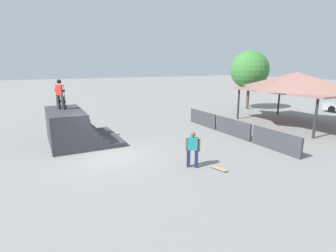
# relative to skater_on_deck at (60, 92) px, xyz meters

# --- Properties ---
(ground_plane) EXTENTS (160.00, 160.00, 0.00)m
(ground_plane) POSITION_rel_skater_on_deck_xyz_m (3.48, 1.54, -2.89)
(ground_plane) COLOR gray
(quarter_pipe_ramp) EXTENTS (4.20, 3.77, 1.94)m
(quarter_pipe_ramp) POSITION_rel_skater_on_deck_xyz_m (0.41, 0.46, -2.05)
(quarter_pipe_ramp) COLOR #38383D
(quarter_pipe_ramp) RESTS_ON ground
(skater_on_deck) EXTENTS (0.64, 0.57, 1.67)m
(skater_on_deck) POSITION_rel_skater_on_deck_xyz_m (0.00, 0.00, 0.00)
(skater_on_deck) COLOR #2D2D33
(skater_on_deck) RESTS_ON quarter_pipe_ramp
(skateboard_on_deck) EXTENTS (0.80, 0.43, 0.09)m
(skateboard_on_deck) POSITION_rel_skater_on_deck_xyz_m (-0.50, 0.19, -0.90)
(skateboard_on_deck) COLOR silver
(skateboard_on_deck) RESTS_ON quarter_pipe_ramp
(bystander_walking) EXTENTS (0.47, 0.58, 1.60)m
(bystander_walking) POSITION_rel_skater_on_deck_xyz_m (6.67, 4.55, -2.00)
(bystander_walking) COLOR #1E2347
(bystander_walking) RESTS_ON ground
(skateboard_on_ground) EXTENTS (0.85, 0.42, 0.09)m
(skateboard_on_ground) POSITION_rel_skater_on_deck_xyz_m (7.41, 5.37, -2.84)
(skateboard_on_ground) COLOR blue
(skateboard_on_ground) RESTS_ON ground
(barrier_fence) EXTENTS (9.71, 0.12, 1.05)m
(barrier_fence) POSITION_rel_skater_on_deck_xyz_m (3.40, 9.64, -2.37)
(barrier_fence) COLOR #3D3D42
(barrier_fence) RESTS_ON ground
(pavilion_shelter) EXTENTS (7.90, 5.63, 3.89)m
(pavilion_shelter) POSITION_rel_skater_on_deck_xyz_m (2.78, 16.03, 0.28)
(pavilion_shelter) COLOR #2D2D33
(pavilion_shelter) RESTS_ON ground
(tree_beside_pavilion) EXTENTS (3.74, 3.74, 5.77)m
(tree_beside_pavilion) POSITION_rel_skater_on_deck_xyz_m (-4.12, 18.08, 1.00)
(tree_beside_pavilion) COLOR brown
(tree_beside_pavilion) RESTS_ON ground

